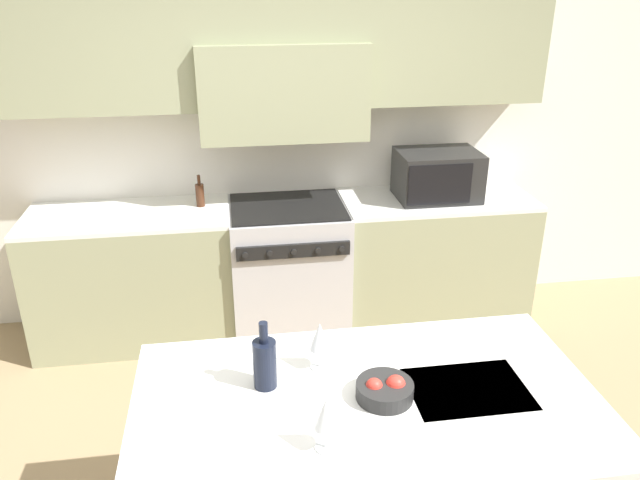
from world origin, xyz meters
TOP-DOWN VIEW (x-y plane):
  - back_cabinetry at (0.00, 2.16)m, footprint 10.00×0.46m
  - back_counter at (0.00, 1.91)m, footprint 3.40×0.62m
  - range_stove at (0.00, 1.89)m, footprint 0.78×0.70m
  - microwave at (1.03, 1.91)m, footprint 0.55×0.40m
  - wine_bottle at (-0.28, -0.05)m, footprint 0.09×0.09m
  - wine_glass_near at (-0.11, -0.41)m, footprint 0.08×0.08m
  - wine_glass_far at (-0.06, 0.04)m, footprint 0.08×0.08m
  - fruit_bowl at (0.14, -0.18)m, footprint 0.21×0.21m
  - oil_bottle_on_counter at (-0.57, 1.98)m, footprint 0.06×0.06m

SIDE VIEW (x-z plane):
  - back_counter at x=0.00m, z-range 0.00..0.91m
  - range_stove at x=0.00m, z-range 0.00..0.92m
  - fruit_bowl at x=0.14m, z-range 0.92..1.00m
  - oil_bottle_on_counter at x=-0.57m, z-range 0.89..1.10m
  - wine_bottle at x=-0.28m, z-range 0.89..1.17m
  - wine_glass_near at x=-0.11m, z-range 0.96..1.16m
  - wine_glass_far at x=-0.06m, z-range 0.96..1.16m
  - microwave at x=1.03m, z-range 0.91..1.24m
  - back_cabinetry at x=0.00m, z-range 0.24..2.94m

